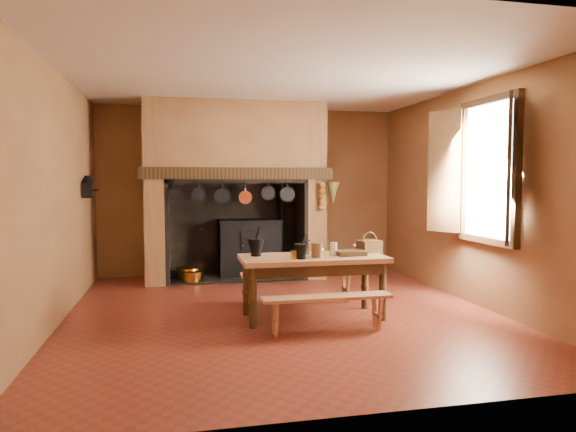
% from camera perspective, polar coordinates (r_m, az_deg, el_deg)
% --- Properties ---
extents(floor, '(5.50, 5.50, 0.00)m').
position_cam_1_polar(floor, '(6.26, -0.68, -10.67)').
color(floor, maroon).
rests_on(floor, ground).
extents(ceiling, '(5.50, 5.50, 0.00)m').
position_cam_1_polar(ceiling, '(6.18, -0.71, 15.33)').
color(ceiling, silver).
rests_on(ceiling, back_wall).
extents(back_wall, '(5.00, 0.02, 2.80)m').
position_cam_1_polar(back_wall, '(8.77, -4.26, 2.77)').
color(back_wall, olive).
rests_on(back_wall, floor).
extents(wall_left, '(0.02, 5.50, 2.80)m').
position_cam_1_polar(wall_left, '(6.08, -24.47, 1.89)').
color(wall_left, olive).
rests_on(wall_left, floor).
extents(wall_right, '(0.02, 5.50, 2.80)m').
position_cam_1_polar(wall_right, '(7.00, 19.82, 2.24)').
color(wall_right, olive).
rests_on(wall_right, floor).
extents(wall_front, '(5.00, 0.02, 2.80)m').
position_cam_1_polar(wall_front, '(3.41, 8.49, 0.83)').
color(wall_front, olive).
rests_on(wall_front, floor).
extents(chimney_breast, '(2.95, 0.96, 2.80)m').
position_cam_1_polar(chimney_breast, '(8.30, -5.91, 5.54)').
color(chimney_breast, olive).
rests_on(chimney_breast, floor).
extents(iron_range, '(1.12, 0.55, 1.60)m').
position_cam_1_polar(iron_range, '(8.54, -4.23, -3.43)').
color(iron_range, black).
rests_on(iron_range, floor).
extents(hearth_pans, '(0.51, 0.62, 0.20)m').
position_cam_1_polar(hearth_pans, '(8.29, -10.95, -6.43)').
color(hearth_pans, '#BB802B').
rests_on(hearth_pans, floor).
extents(hanging_pans, '(1.92, 0.29, 0.27)m').
position_cam_1_polar(hanging_pans, '(7.80, -5.78, 2.32)').
color(hanging_pans, black).
rests_on(hanging_pans, chimney_breast).
extents(onion_string, '(0.12, 0.10, 0.46)m').
position_cam_1_polar(onion_string, '(8.04, 3.78, 2.17)').
color(onion_string, '#A0691D').
rests_on(onion_string, chimney_breast).
extents(herb_bunch, '(0.20, 0.20, 0.35)m').
position_cam_1_polar(herb_bunch, '(8.09, 5.00, 2.53)').
color(herb_bunch, brown).
rests_on(herb_bunch, chimney_breast).
extents(window, '(0.39, 1.75, 1.76)m').
position_cam_1_polar(window, '(6.58, 20.61, 4.74)').
color(window, white).
rests_on(window, wall_right).
extents(wall_coffee_mill, '(0.23, 0.16, 0.31)m').
position_cam_1_polar(wall_coffee_mill, '(7.59, -21.40, 3.20)').
color(wall_coffee_mill, black).
rests_on(wall_coffee_mill, wall_left).
extents(work_table, '(1.66, 0.74, 0.72)m').
position_cam_1_polar(work_table, '(5.92, 2.81, -5.54)').
color(work_table, tan).
rests_on(work_table, floor).
extents(bench_front, '(1.37, 0.24, 0.38)m').
position_cam_1_polar(bench_front, '(5.44, 4.37, -9.81)').
color(bench_front, tan).
rests_on(bench_front, floor).
extents(bench_back, '(1.50, 0.26, 0.42)m').
position_cam_1_polar(bench_back, '(6.58, 1.36, -7.12)').
color(bench_back, tan).
rests_on(bench_back, floor).
extents(mortar_large, '(0.20, 0.20, 0.34)m').
position_cam_1_polar(mortar_large, '(5.88, -3.59, -3.38)').
color(mortar_large, black).
rests_on(mortar_large, work_table).
extents(mortar_small, '(0.17, 0.17, 0.28)m').
position_cam_1_polar(mortar_small, '(5.65, 1.53, -3.86)').
color(mortar_small, black).
rests_on(mortar_small, work_table).
extents(coffee_grinder, '(0.15, 0.12, 0.16)m').
position_cam_1_polar(coffee_grinder, '(6.05, 1.68, -3.65)').
color(coffee_grinder, '#361F11').
rests_on(coffee_grinder, work_table).
extents(brass_mug_a, '(0.09, 0.09, 0.10)m').
position_cam_1_polar(brass_mug_a, '(5.67, 0.73, -4.30)').
color(brass_mug_a, '#BB802B').
rests_on(brass_mug_a, work_table).
extents(brass_mug_b, '(0.11, 0.11, 0.10)m').
position_cam_1_polar(brass_mug_b, '(5.99, 5.00, -3.85)').
color(brass_mug_b, '#BB802B').
rests_on(brass_mug_b, work_table).
extents(mixing_bowl, '(0.33, 0.33, 0.07)m').
position_cam_1_polar(mixing_bowl, '(6.35, 8.62, -3.56)').
color(mixing_bowl, '#BEB692').
rests_on(mixing_bowl, work_table).
extents(stoneware_crock, '(0.15, 0.15, 0.16)m').
position_cam_1_polar(stoneware_crock, '(5.79, 3.24, -3.82)').
color(stoneware_crock, brown).
rests_on(stoneware_crock, work_table).
extents(glass_jar, '(0.09, 0.09, 0.15)m').
position_cam_1_polar(glass_jar, '(5.96, 5.07, -3.65)').
color(glass_jar, beige).
rests_on(glass_jar, work_table).
extents(wicker_basket, '(0.30, 0.25, 0.25)m').
position_cam_1_polar(wicker_basket, '(6.23, 9.03, -3.28)').
color(wicker_basket, '#4F3517').
rests_on(wicker_basket, work_table).
extents(wooden_tray, '(0.35, 0.26, 0.06)m').
position_cam_1_polar(wooden_tray, '(5.99, 6.90, -4.08)').
color(wooden_tray, '#361F11').
rests_on(wooden_tray, work_table).
extents(brass_cup, '(0.15, 0.15, 0.10)m').
position_cam_1_polar(brass_cup, '(5.83, 3.44, -4.06)').
color(brass_cup, '#BB802B').
rests_on(brass_cup, work_table).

